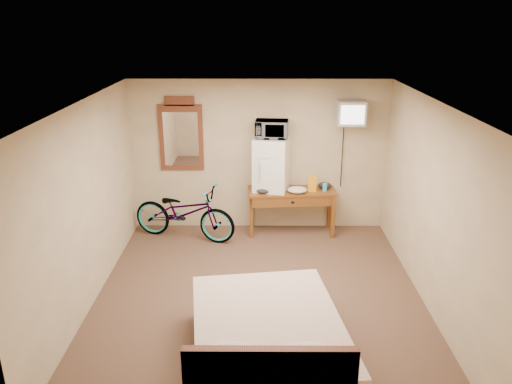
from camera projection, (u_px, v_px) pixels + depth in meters
room at (259, 207)px, 6.05m from camera, size 4.60×4.64×2.50m
desk at (292, 197)px, 8.14m from camera, size 1.46×0.64×0.75m
mini_fridge at (271, 164)px, 8.02m from camera, size 0.62×0.61×0.86m
microwave at (272, 129)px, 7.83m from camera, size 0.53×0.39×0.28m
snack_bag at (312, 183)px, 8.03m from camera, size 0.14×0.08×0.27m
blue_cup at (325, 187)px, 8.06m from camera, size 0.07×0.07×0.13m
cloth_cream at (297, 190)px, 7.99m from camera, size 0.32×0.24×0.10m
cloth_dark_a at (263, 191)px, 7.97m from camera, size 0.23×0.17×0.09m
cloth_dark_b at (325, 185)px, 8.19m from camera, size 0.22×0.18×0.10m
crt_television at (351, 113)px, 7.69m from camera, size 0.43×0.56×0.37m
wall_mirror at (181, 135)px, 8.08m from camera, size 0.71×0.04×1.21m
bicycle at (184, 212)px, 8.01m from camera, size 1.82×1.06×0.90m
bed at (268, 343)px, 5.08m from camera, size 1.74×2.16×0.90m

